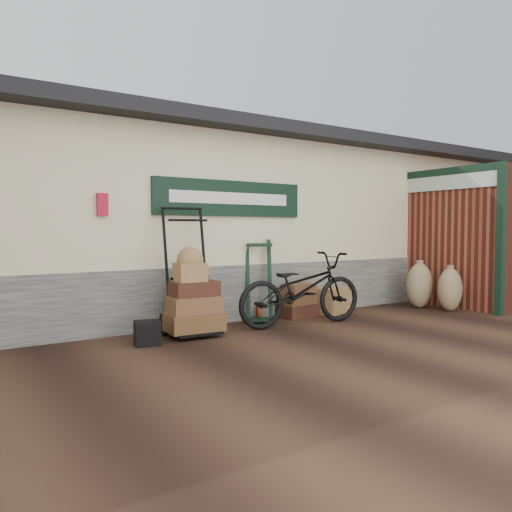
{
  "coord_description": "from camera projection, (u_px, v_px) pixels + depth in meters",
  "views": [
    {
      "loc": [
        -4.29,
        -5.74,
        1.46
      ],
      "look_at": [
        0.13,
        0.9,
        1.04
      ],
      "focal_mm": 35.0,
      "sensor_mm": 36.0,
      "label": 1
    }
  ],
  "objects": [
    {
      "name": "brick_outbuilding",
      "position": [
        425.0,
        237.0,
        10.74
      ],
      "size": [
        1.71,
        4.51,
        2.62
      ],
      "color": "maroon",
      "rests_on": "ground"
    },
    {
      "name": "porter_trolley",
      "position": [
        188.0,
        269.0,
        6.95
      ],
      "size": [
        0.96,
        0.75,
        1.82
      ],
      "primitive_type": null,
      "rotation": [
        0.0,
        0.0,
        -0.07
      ],
      "color": "black",
      "rests_on": "ground"
    },
    {
      "name": "burlap_sack_left",
      "position": [
        419.0,
        285.0,
        9.33
      ],
      "size": [
        0.54,
        0.45,
        0.84
      ],
      "primitive_type": "ellipsoid",
      "rotation": [
        0.0,
        0.0,
        -0.03
      ],
      "color": "olive",
      "rests_on": "ground"
    },
    {
      "name": "green_barrow",
      "position": [
        259.0,
        280.0,
        7.98
      ],
      "size": [
        0.59,
        0.55,
        1.3
      ],
      "primitive_type": null,
      "rotation": [
        0.0,
        0.0,
        -0.39
      ],
      "color": "black",
      "rests_on": "ground"
    },
    {
      "name": "black_trunk",
      "position": [
        147.0,
        333.0,
        6.31
      ],
      "size": [
        0.36,
        0.32,
        0.31
      ],
      "primitive_type": "cube",
      "rotation": [
        0.0,
        0.0,
        -0.2
      ],
      "color": "black",
      "rests_on": "ground"
    },
    {
      "name": "burlap_sack_right",
      "position": [
        450.0,
        290.0,
        8.95
      ],
      "size": [
        0.55,
        0.49,
        0.78
      ],
      "primitive_type": "ellipsoid",
      "rotation": [
        0.0,
        0.0,
        0.17
      ],
      "color": "olive",
      "rests_on": "ground"
    },
    {
      "name": "bicycle",
      "position": [
        301.0,
        285.0,
        7.61
      ],
      "size": [
        0.95,
        2.2,
        1.24
      ],
      "primitive_type": "imported",
      "rotation": [
        0.0,
        0.0,
        1.47
      ],
      "color": "black",
      "rests_on": "ground"
    },
    {
      "name": "ground",
      "position": [
        283.0,
        331.0,
        7.22
      ],
      "size": [
        80.0,
        80.0,
        0.0
      ],
      "primitive_type": "plane",
      "color": "black",
      "rests_on": "ground"
    },
    {
      "name": "suitcase_stack",
      "position": [
        298.0,
        300.0,
        8.35
      ],
      "size": [
        0.68,
        0.47,
        0.57
      ],
      "primitive_type": null,
      "rotation": [
        0.0,
        0.0,
        0.1
      ],
      "color": "#331810",
      "rests_on": "ground"
    },
    {
      "name": "wicker_hamper",
      "position": [
        331.0,
        300.0,
        8.78
      ],
      "size": [
        0.8,
        0.65,
        0.45
      ],
      "primitive_type": "cube",
      "rotation": [
        0.0,
        0.0,
        0.33
      ],
      "color": "olive",
      "rests_on": "ground"
    },
    {
      "name": "station_building",
      "position": [
        196.0,
        222.0,
        9.41
      ],
      "size": [
        14.4,
        4.1,
        3.2
      ],
      "color": "#4C4C47",
      "rests_on": "ground"
    }
  ]
}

